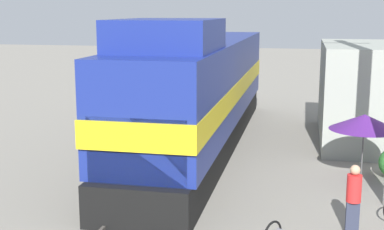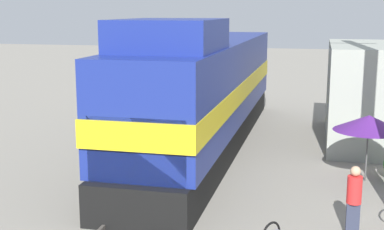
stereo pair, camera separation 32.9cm
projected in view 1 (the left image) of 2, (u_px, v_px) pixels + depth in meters
The scene contains 6 objects.
ground_plane at pixel (163, 196), 15.08m from camera, with size 120.00×120.00×0.00m, color gray.
rail_near at pixel (138, 192), 15.21m from camera, with size 0.08×38.29×0.15m, color #4C4742.
rail_far at pixel (188, 195), 14.92m from camera, with size 0.08×38.29×0.15m, color #4C4742.
locomotive at pixel (199, 93), 19.76m from camera, with size 2.93×16.92×4.91m.
vendor_umbrella at pixel (364, 122), 16.21m from camera, with size 2.11×2.11×2.06m.
person_bystander at pixel (354, 197), 12.33m from camera, with size 0.34×0.34×1.69m.
Camera 1 is at (3.78, -13.87, 5.17)m, focal length 50.00 mm.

